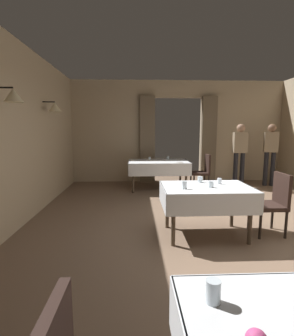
{
  "coord_description": "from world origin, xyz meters",
  "views": [
    {
      "loc": [
        -1.28,
        -3.62,
        1.57
      ],
      "look_at": [
        -1.1,
        0.38,
        0.97
      ],
      "focal_mm": 27.57,
      "sensor_mm": 36.0,
      "label": 1
    }
  ],
  "objects_px": {
    "dining_table_far": "(158,164)",
    "plate_far_d": "(179,163)",
    "chair_mid_right": "(273,201)",
    "person_waiter_by_doorway": "(270,149)",
    "person_diner_standing_aside": "(240,150)",
    "glass_near_b": "(213,291)",
    "glass_mid_a": "(219,181)",
    "glass_mid_c": "(211,184)",
    "dining_table_mid": "(206,193)",
    "glass_far_b": "(168,158)",
    "glass_mid_d": "(200,179)",
    "glass_far_c": "(150,158)",
    "glass_mid_b": "(184,185)",
    "plate_far_a": "(135,160)",
    "chair_far_right": "(203,170)"
  },
  "relations": [
    {
      "from": "glass_mid_c",
      "to": "plate_far_a",
      "type": "bearing_deg",
      "value": 107.59
    },
    {
      "from": "dining_table_mid",
      "to": "glass_mid_c",
      "type": "height_order",
      "value": "glass_mid_c"
    },
    {
      "from": "glass_near_b",
      "to": "glass_mid_a",
      "type": "distance_m",
      "value": 2.84
    },
    {
      "from": "dining_table_far",
      "to": "glass_mid_d",
      "type": "distance_m",
      "value": 2.84
    },
    {
      "from": "chair_mid_right",
      "to": "person_waiter_by_doorway",
      "type": "relative_size",
      "value": 0.54
    },
    {
      "from": "glass_mid_b",
      "to": "plate_far_d",
      "type": "distance_m",
      "value": 2.87
    },
    {
      "from": "person_diner_standing_aside",
      "to": "chair_mid_right",
      "type": "bearing_deg",
      "value": -103.35
    },
    {
      "from": "chair_far_right",
      "to": "glass_mid_d",
      "type": "relative_size",
      "value": 9.88
    },
    {
      "from": "dining_table_far",
      "to": "glass_far_b",
      "type": "distance_m",
      "value": 0.5
    },
    {
      "from": "dining_table_mid",
      "to": "glass_mid_b",
      "type": "bearing_deg",
      "value": -156.89
    },
    {
      "from": "dining_table_far",
      "to": "plate_far_d",
      "type": "distance_m",
      "value": 0.63
    },
    {
      "from": "glass_mid_a",
      "to": "glass_mid_b",
      "type": "distance_m",
      "value": 0.67
    },
    {
      "from": "person_diner_standing_aside",
      "to": "glass_mid_a",
      "type": "bearing_deg",
      "value": -116.95
    },
    {
      "from": "glass_far_c",
      "to": "chair_mid_right",
      "type": "bearing_deg",
      "value": -63.28
    },
    {
      "from": "glass_far_c",
      "to": "plate_far_d",
      "type": "height_order",
      "value": "glass_far_c"
    },
    {
      "from": "glass_far_b",
      "to": "glass_far_c",
      "type": "bearing_deg",
      "value": -168.91
    },
    {
      "from": "dining_table_far",
      "to": "person_diner_standing_aside",
      "type": "distance_m",
      "value": 2.25
    },
    {
      "from": "glass_far_c",
      "to": "glass_mid_a",
      "type": "bearing_deg",
      "value": -74.42
    },
    {
      "from": "glass_mid_a",
      "to": "chair_far_right",
      "type": "bearing_deg",
      "value": 80.07
    },
    {
      "from": "dining_table_mid",
      "to": "glass_far_b",
      "type": "xyz_separation_m",
      "value": [
        -0.13,
        3.46,
        0.15
      ]
    },
    {
      "from": "chair_far_right",
      "to": "person_diner_standing_aside",
      "type": "bearing_deg",
      "value": 11.46
    },
    {
      "from": "chair_mid_right",
      "to": "glass_mid_b",
      "type": "height_order",
      "value": "chair_mid_right"
    },
    {
      "from": "glass_mid_d",
      "to": "plate_far_a",
      "type": "bearing_deg",
      "value": 108.36
    },
    {
      "from": "dining_table_mid",
      "to": "glass_mid_c",
      "type": "relative_size",
      "value": 14.37
    },
    {
      "from": "glass_mid_a",
      "to": "dining_table_far",
      "type": "bearing_deg",
      "value": 102.97
    },
    {
      "from": "glass_mid_a",
      "to": "glass_near_b",
      "type": "bearing_deg",
      "value": -108.75
    },
    {
      "from": "dining_table_mid",
      "to": "chair_far_right",
      "type": "height_order",
      "value": "chair_far_right"
    },
    {
      "from": "glass_near_b",
      "to": "glass_mid_d",
      "type": "bearing_deg",
      "value": 77.06
    },
    {
      "from": "glass_far_b",
      "to": "glass_far_c",
      "type": "xyz_separation_m",
      "value": [
        -0.52,
        -0.1,
        -0.0
      ]
    },
    {
      "from": "glass_near_b",
      "to": "plate_far_a",
      "type": "relative_size",
      "value": 0.56
    },
    {
      "from": "dining_table_mid",
      "to": "glass_near_b",
      "type": "relative_size",
      "value": 11.41
    },
    {
      "from": "glass_mid_a",
      "to": "glass_far_b",
      "type": "relative_size",
      "value": 0.99
    },
    {
      "from": "glass_near_b",
      "to": "person_diner_standing_aside",
      "type": "distance_m",
      "value": 6.22
    },
    {
      "from": "chair_far_right",
      "to": "plate_far_a",
      "type": "relative_size",
      "value": 4.62
    },
    {
      "from": "glass_far_c",
      "to": "plate_far_a",
      "type": "bearing_deg",
      "value": 175.41
    },
    {
      "from": "chair_far_right",
      "to": "glass_far_c",
      "type": "bearing_deg",
      "value": 164.49
    },
    {
      "from": "glass_mid_c",
      "to": "person_diner_standing_aside",
      "type": "distance_m",
      "value": 3.7
    },
    {
      "from": "dining_table_mid",
      "to": "plate_far_a",
      "type": "distance_m",
      "value": 3.55
    },
    {
      "from": "glass_mid_a",
      "to": "person_diner_standing_aside",
      "type": "bearing_deg",
      "value": 63.05
    },
    {
      "from": "chair_far_right",
      "to": "person_diner_standing_aside",
      "type": "height_order",
      "value": "person_diner_standing_aside"
    },
    {
      "from": "dining_table_far",
      "to": "glass_mid_a",
      "type": "bearing_deg",
      "value": -77.03
    },
    {
      "from": "glass_mid_b",
      "to": "chair_far_right",
      "type": "bearing_deg",
      "value": 70.76
    },
    {
      "from": "glass_mid_a",
      "to": "glass_mid_b",
      "type": "height_order",
      "value": "glass_mid_b"
    },
    {
      "from": "chair_mid_right",
      "to": "glass_far_b",
      "type": "relative_size",
      "value": 10.33
    },
    {
      "from": "glass_mid_d",
      "to": "glass_far_c",
      "type": "bearing_deg",
      "value": 101.49
    },
    {
      "from": "dining_table_mid",
      "to": "dining_table_far",
      "type": "relative_size",
      "value": 0.83
    },
    {
      "from": "dining_table_far",
      "to": "glass_far_c",
      "type": "bearing_deg",
      "value": 128.86
    },
    {
      "from": "glass_mid_a",
      "to": "glass_far_c",
      "type": "height_order",
      "value": "glass_mid_a"
    },
    {
      "from": "dining_table_far",
      "to": "glass_mid_c",
      "type": "relative_size",
      "value": 17.38
    },
    {
      "from": "dining_table_mid",
      "to": "dining_table_far",
      "type": "xyz_separation_m",
      "value": [
        -0.43,
        3.09,
        0.01
      ]
    }
  ]
}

